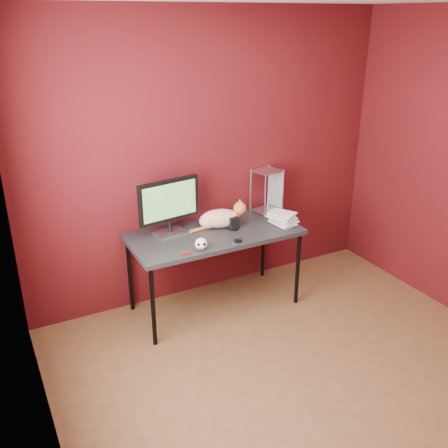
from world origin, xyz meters
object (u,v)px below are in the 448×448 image
speaker (233,223)px  monitor (169,204)px  book_stack (278,164)px  desk (214,237)px  skull_mug (201,244)px  cat (221,218)px

speaker → monitor: bearing=158.9°
speaker → book_stack: 0.65m
desk → skull_mug: size_ratio=13.66×
monitor → book_stack: size_ratio=0.49×
book_stack → monitor: bearing=163.5°
cat → speaker: size_ratio=4.54×
speaker → skull_mug: bearing=-154.1°
desk → book_stack: book_stack is taller
desk → skull_mug: bearing=-133.2°
book_stack → desk: bearing=166.8°
desk → speaker: speaker is taller
monitor → skull_mug: size_ratio=5.14×
desk → speaker: bearing=-6.6°
monitor → skull_mug: (0.10, -0.41, -0.22)m
speaker → cat: bearing=125.4°
desk → skull_mug: 0.38m
monitor → cat: 0.50m
cat → book_stack: size_ratio=0.46×
monitor → cat: size_ratio=1.07×
monitor → book_stack: (0.91, -0.27, 0.30)m
desk → book_stack: size_ratio=1.31×
skull_mug → monitor: bearing=125.1°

